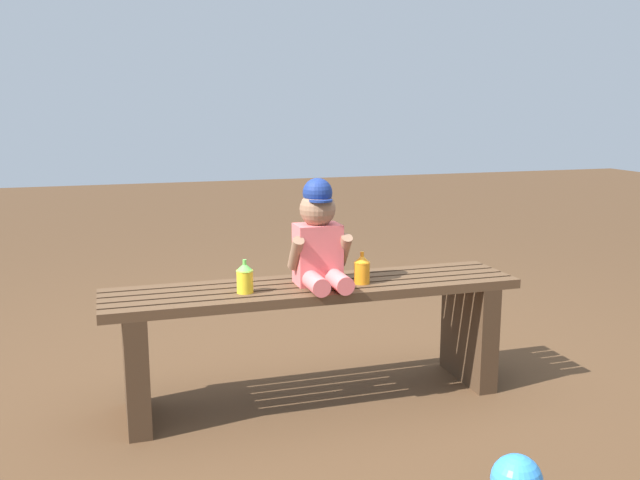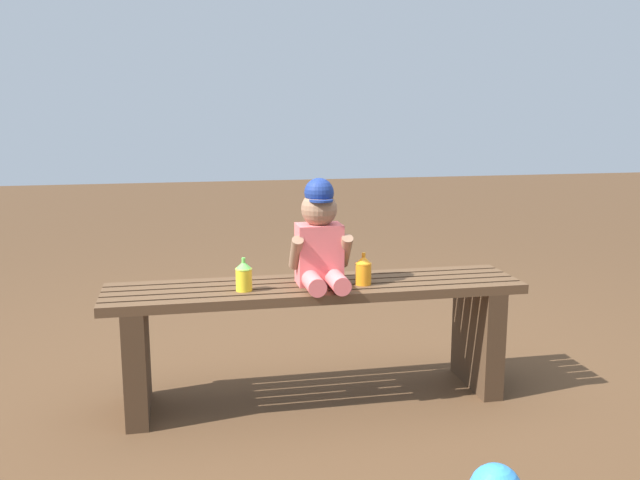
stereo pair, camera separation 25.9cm
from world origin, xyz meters
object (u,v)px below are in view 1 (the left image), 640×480
object	(u,v)px
park_bench	(314,323)
child_figure	(319,239)
sippy_cup_left	(245,277)
sippy_cup_right	(362,269)
toy_ball	(517,480)

from	to	relation	value
park_bench	child_figure	xyz separation A→B (m)	(0.02, -0.01, 0.33)
sippy_cup_left	sippy_cup_right	distance (m)	0.45
sippy_cup_left	sippy_cup_right	size ratio (longest dim) A/B	1.00
toy_ball	child_figure	bearing A→B (deg)	110.54
child_figure	park_bench	bearing A→B (deg)	141.24
park_bench	child_figure	bearing A→B (deg)	-38.76
sippy_cup_right	sippy_cup_left	bearing A→B (deg)	180.00
sippy_cup_left	toy_ball	world-z (taller)	sippy_cup_left
park_bench	sippy_cup_right	distance (m)	0.28
sippy_cup_right	toy_ball	bearing A→B (deg)	-78.85
sippy_cup_left	toy_ball	distance (m)	1.13
child_figure	sippy_cup_left	distance (m)	0.32
park_bench	toy_ball	distance (m)	0.98
sippy_cup_left	toy_ball	size ratio (longest dim) A/B	0.83
toy_ball	park_bench	bearing A→B (deg)	111.16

